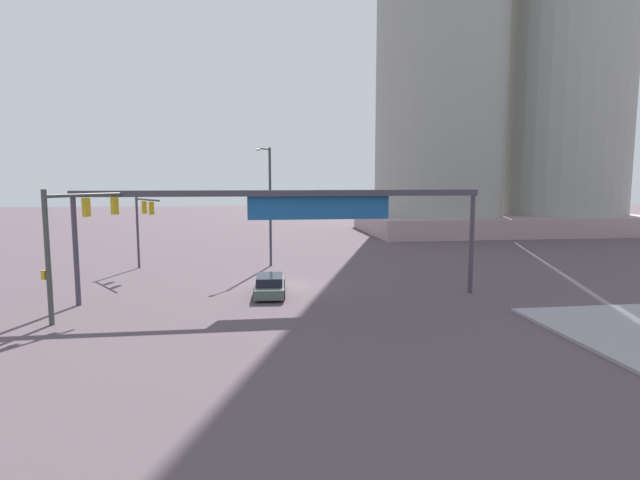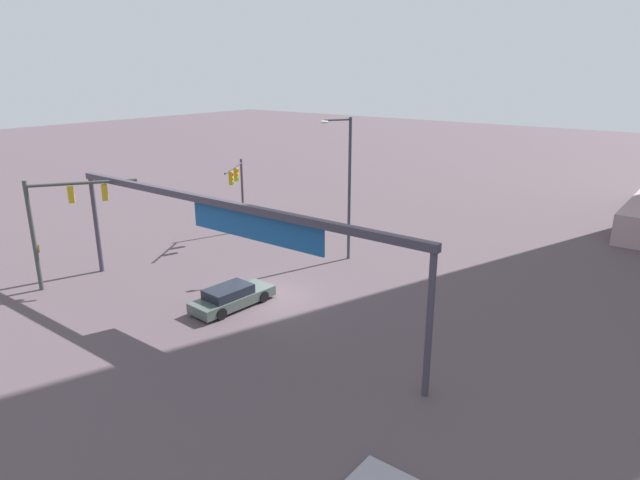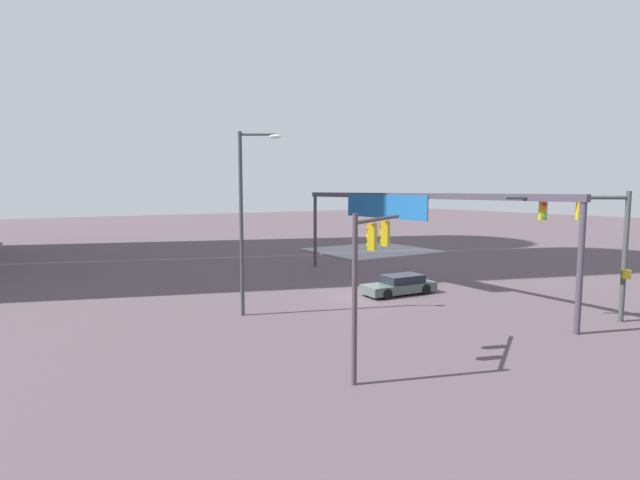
{
  "view_description": "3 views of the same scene",
  "coord_description": "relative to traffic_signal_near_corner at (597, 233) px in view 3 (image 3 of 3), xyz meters",
  "views": [
    {
      "loc": [
        -1.89,
        -32.52,
        6.89
      ],
      "look_at": [
        2.71,
        0.98,
        2.88
      ],
      "focal_mm": 28.53,
      "sensor_mm": 36.0,
      "label": 1
    },
    {
      "loc": [
        19.57,
        -20.94,
        12.34
      ],
      "look_at": [
        2.43,
        1.34,
        3.51
      ],
      "focal_mm": 30.75,
      "sensor_mm": 36.0,
      "label": 2
    },
    {
      "loc": [
        -23.11,
        17.56,
        6.48
      ],
      "look_at": [
        1.95,
        1.91,
        3.4
      ],
      "focal_mm": 26.82,
      "sensor_mm": 36.0,
      "label": 3
    }
  ],
  "objects": [
    {
      "name": "traffic_signal_near_corner",
      "position": [
        0.0,
        0.0,
        0.0
      ],
      "size": [
        3.78,
        5.03,
        6.45
      ],
      "rotation": [
        0.0,
        0.0,
        0.97
      ],
      "color": "#3B3F3D",
      "rests_on": "ground"
    },
    {
      "name": "ground_plane",
      "position": [
        10.59,
        6.18,
        -4.42
      ],
      "size": [
        212.04,
        212.04,
        0.0
      ],
      "primitive_type": "plane",
      "color": "#504148"
    },
    {
      "name": "overhead_sign_gantry",
      "position": [
        11.04,
        2.73,
        0.94
      ],
      "size": [
        23.16,
        0.43,
        6.31
      ],
      "color": "#3D3846",
      "rests_on": "ground"
    },
    {
      "name": "traffic_signal_opposite_side",
      "position": [
        0.66,
        13.47,
        -0.31
      ],
      "size": [
        2.51,
        4.01,
        5.74
      ],
      "rotation": [
        0.0,
        0.0,
        -1.02
      ],
      "color": "#3F353D",
      "rests_on": "ground"
    },
    {
      "name": "sidewalk_corner",
      "position": [
        27.42,
        -7.71,
        -4.35
      ],
      "size": [
        10.33,
        11.83,
        0.15
      ],
      "primitive_type": "cube",
      "color": "gray",
      "rests_on": "ground"
    },
    {
      "name": "sedan_car_approaching",
      "position": [
        9.8,
        3.9,
        -3.85
      ],
      "size": [
        2.05,
        4.88,
        1.21
      ],
      "rotation": [
        0.0,
        0.0,
        1.51
      ],
      "color": "#46524B",
      "rests_on": "ground"
    },
    {
      "name": "streetlamp_curved_arm",
      "position": [
        10.17,
        14.09,
        0.92
      ],
      "size": [
        1.32,
        1.93,
        9.42
      ],
      "rotation": [
        0.0,
        0.0,
        -2.13
      ],
      "color": "#343943",
      "rests_on": "ground"
    }
  ]
}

